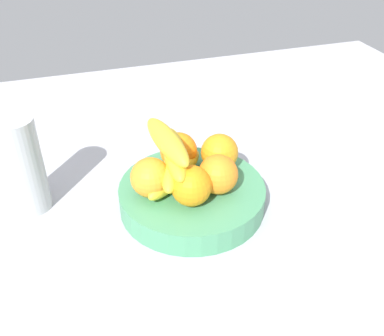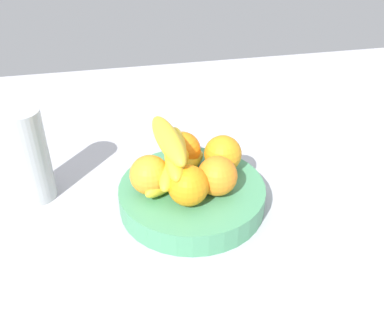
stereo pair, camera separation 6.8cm
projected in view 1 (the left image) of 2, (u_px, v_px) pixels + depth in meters
ground_plane at (176, 208)px, 84.84cm from camera, size 180.00×140.00×3.00cm
fruit_bowl at (192, 196)px, 81.82cm from camera, size 26.93×26.93×4.55cm
orange_front_left at (218, 174)px, 77.41cm from camera, size 7.13×7.13×7.13cm
orange_front_right at (219, 152)px, 83.35cm from camera, size 7.13×7.13×7.13cm
orange_center at (179, 151)px, 83.80cm from camera, size 7.13×7.13×7.13cm
orange_back_left at (151, 177)px, 76.63cm from camera, size 7.13×7.13×7.13cm
orange_back_right at (191, 186)px, 74.65cm from camera, size 7.13×7.13×7.13cm
banana_bunch at (173, 158)px, 78.58cm from camera, size 15.12×18.30×10.60cm
thermos_tumbler at (23, 166)px, 77.82cm from camera, size 7.07×7.07×18.30cm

